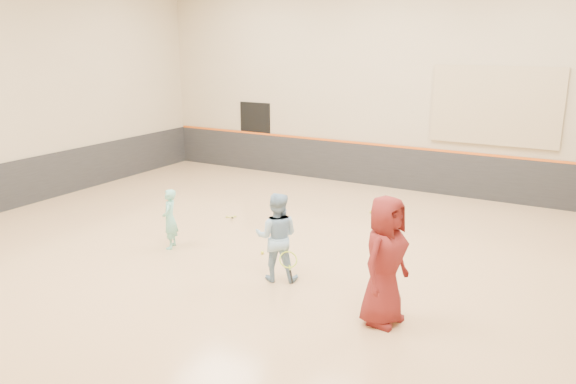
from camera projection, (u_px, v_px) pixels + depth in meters
The scene contains 14 objects.
room at pixel (284, 214), 11.05m from camera, with size 15.04×12.04×6.22m.
wainscot_back at pixel (387, 167), 16.12m from camera, with size 14.90×0.04×1.20m, color #232326.
wainscot_left at pixel (36, 180), 14.65m from camera, with size 0.04×11.90×1.20m, color #232326.
accent_stripe at pixel (388, 146), 15.94m from camera, with size 14.90×0.03×0.06m, color #D85914.
acoustic_panel at pixel (495, 106), 14.27m from camera, with size 3.20×0.08×2.00m, color tan.
doorway at pixel (255, 137), 18.13m from camera, with size 1.10×0.05×2.20m, color black.
girl at pixel (170, 219), 11.37m from camera, with size 0.45×0.30×1.23m, color #78D1BF.
instructor at pixel (277, 237), 9.82m from camera, with size 0.77×0.60×1.59m, color #89B2D4.
young_man at pixel (385, 261), 8.25m from camera, with size 0.97×0.63×1.98m, color maroon.
held_racket at pixel (288, 260), 9.56m from camera, with size 0.52×0.52×0.53m, color #AFD12D, non-canonical shape.
spare_racket at pixel (231, 214), 13.49m from camera, with size 0.59×0.59×0.14m, color #AABF2A, non-canonical shape.
ball_under_racket at pixel (262, 253), 11.16m from camera, with size 0.07×0.07×0.07m, color yellow.
ball_in_hand at pixel (391, 247), 7.94m from camera, with size 0.07×0.07×0.07m, color #CEE635.
ball_beside_spare at pixel (371, 212), 13.80m from camera, with size 0.07×0.07×0.07m, color #C9D130.
Camera 1 is at (5.27, -9.14, 4.13)m, focal length 35.00 mm.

